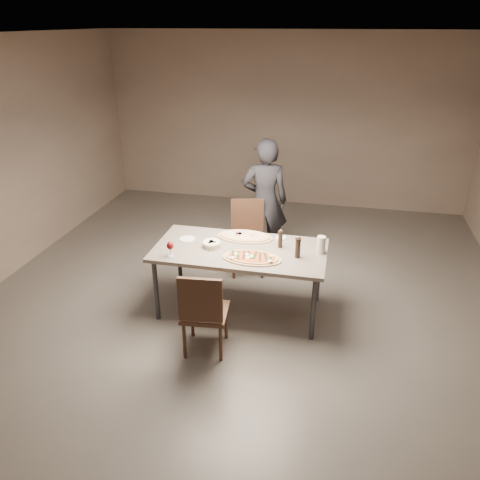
% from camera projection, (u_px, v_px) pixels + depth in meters
% --- Properties ---
extents(room, '(7.00, 7.00, 7.00)m').
position_uv_depth(room, '(240.00, 190.00, 4.62)').
color(room, '#5C564F').
rests_on(room, ground).
extents(dining_table, '(1.80, 0.90, 0.75)m').
position_uv_depth(dining_table, '(240.00, 253.00, 4.93)').
color(dining_table, slate).
rests_on(dining_table, ground).
extents(zucchini_pizza, '(0.60, 0.33, 0.05)m').
position_uv_depth(zucchini_pizza, '(252.00, 257.00, 4.68)').
color(zucchini_pizza, tan).
rests_on(zucchini_pizza, dining_table).
extents(ham_pizza, '(0.62, 0.34, 0.04)m').
position_uv_depth(ham_pizza, '(245.00, 236.00, 5.14)').
color(ham_pizza, tan).
rests_on(ham_pizza, dining_table).
extents(bread_basket, '(0.19, 0.19, 0.07)m').
position_uv_depth(bread_basket, '(212.00, 244.00, 4.92)').
color(bread_basket, beige).
rests_on(bread_basket, dining_table).
extents(oil_dish, '(0.12, 0.12, 0.01)m').
position_uv_depth(oil_dish, '(281.00, 238.00, 5.13)').
color(oil_dish, white).
rests_on(oil_dish, dining_table).
extents(pepper_mill_left, '(0.05, 0.05, 0.21)m').
position_uv_depth(pepper_mill_left, '(280.00, 239.00, 4.89)').
color(pepper_mill_left, black).
rests_on(pepper_mill_left, dining_table).
extents(pepper_mill_right, '(0.06, 0.06, 0.23)m').
position_uv_depth(pepper_mill_right, '(298.00, 247.00, 4.67)').
color(pepper_mill_right, black).
rests_on(pepper_mill_right, dining_table).
extents(carafe, '(0.09, 0.09, 0.18)m').
position_uv_depth(carafe, '(321.00, 245.00, 4.77)').
color(carafe, silver).
rests_on(carafe, dining_table).
extents(wine_glass, '(0.07, 0.07, 0.16)m').
position_uv_depth(wine_glass, '(170.00, 246.00, 4.70)').
color(wine_glass, silver).
rests_on(wine_glass, dining_table).
extents(side_plate, '(0.17, 0.17, 0.01)m').
position_uv_depth(side_plate, '(187.00, 239.00, 5.10)').
color(side_plate, white).
rests_on(side_plate, dining_table).
extents(chair_near, '(0.46, 0.46, 0.89)m').
position_uv_depth(chair_near, '(203.00, 310.00, 4.32)').
color(chair_near, '#3E261A').
rests_on(chair_near, ground).
extents(chair_far, '(0.52, 0.52, 0.91)m').
position_uv_depth(chair_far, '(247.00, 232.00, 5.86)').
color(chair_far, '#3E261A').
rests_on(chair_far, ground).
extents(diner, '(0.67, 0.52, 1.63)m').
position_uv_depth(diner, '(265.00, 201.00, 5.99)').
color(diner, black).
rests_on(diner, ground).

